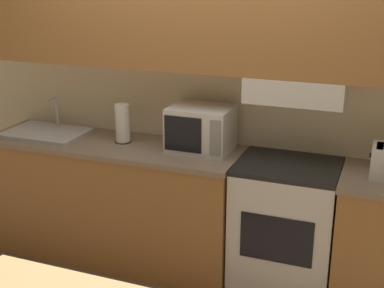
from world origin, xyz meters
The scene contains 7 objects.
ground_plane centered at (0.00, 0.00, 0.00)m, with size 16.00×16.00×0.00m, color brown.
wall_back centered at (0.01, -0.07, 1.56)m, with size 5.60×0.38×2.55m.
lower_counter_main centered at (-0.66, -0.28, 0.46)m, with size 1.89×0.59×0.91m.
stove_range centered at (0.61, -0.27, 0.46)m, with size 0.65×0.55×0.91m.
microwave centered at (-0.01, -0.21, 1.06)m, with size 0.42×0.34×0.30m.
sink_basin centered at (-1.22, -0.28, 0.93)m, with size 0.60×0.42×0.26m.
paper_towel_roll centered at (-0.59, -0.25, 1.05)m, with size 0.12×0.12×0.28m.
Camera 1 is at (1.18, -3.48, 2.11)m, focal length 50.00 mm.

